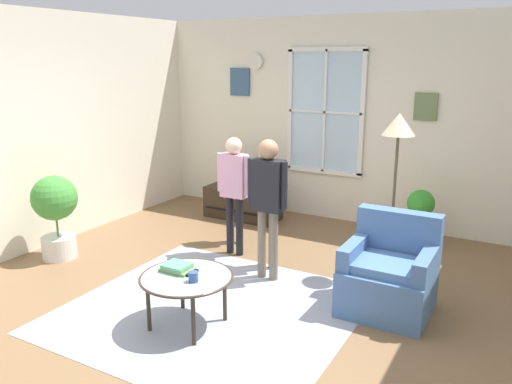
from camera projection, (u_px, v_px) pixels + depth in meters
name	position (u px, v px, depth m)	size (l,w,h in m)	color
ground_plane	(223.00, 305.00, 4.78)	(6.01, 6.56, 0.02)	brown
back_wall	(341.00, 121.00, 6.99)	(5.41, 0.17, 2.77)	silver
side_wall_left	(13.00, 135.00, 5.73)	(0.12, 5.96, 2.77)	silver
area_rug	(212.00, 309.00, 4.67)	(2.50, 2.37, 0.01)	#999EAD
tv_stand	(243.00, 203.00, 7.30)	(1.06, 0.47, 0.44)	#2D2319
television	(243.00, 174.00, 7.19)	(0.57, 0.08, 0.38)	#4C4C4C
armchair	(389.00, 276.00, 4.61)	(0.76, 0.74, 0.87)	#476B9E
coffee_table	(187.00, 279.00, 4.29)	(0.79, 0.79, 0.46)	#99B2B7
book_stack	(177.00, 268.00, 4.38)	(0.27, 0.19, 0.06)	#63AE4E
cup	(193.00, 277.00, 4.17)	(0.08, 0.08, 0.09)	#334C8C
remote_near_books	(183.00, 271.00, 4.37)	(0.04, 0.14, 0.02)	black
remote_near_cup	(192.00, 273.00, 4.33)	(0.04, 0.14, 0.02)	black
person_black_shirt	(268.00, 193.00, 5.11)	(0.44, 0.20, 1.46)	#726656
person_pink_shirt	(234.00, 182.00, 5.79)	(0.41, 0.19, 1.37)	black
person_green_shirt	(267.00, 193.00, 5.41)	(0.40, 0.18, 1.34)	#726656
person_red_shirt	(234.00, 187.00, 6.20)	(0.34, 0.15, 1.12)	#333851
potted_plant_by_window	(420.00, 216.00, 6.22)	(0.33, 0.33, 0.69)	#9E6B4C
potted_plant_corner	(55.00, 209.00, 5.75)	(0.50, 0.50, 0.96)	silver
floor_lamp	(398.00, 141.00, 5.05)	(0.32, 0.32, 1.70)	black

